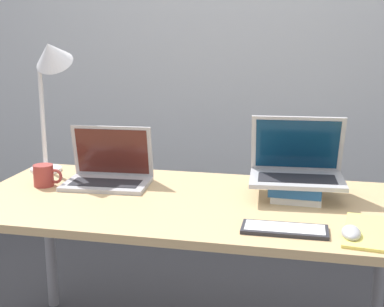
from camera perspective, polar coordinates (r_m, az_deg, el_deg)
The scene contains 10 objects.
wall_back at distance 3.25m, azimuth 4.90°, elevation 13.31°, with size 8.00×0.05×2.70m.
desk at distance 2.05m, azimuth -0.49°, elevation -6.72°, with size 1.64×0.79×0.71m.
laptop_left at distance 2.25m, azimuth -8.89°, elevation -2.03°, with size 0.36×0.25×0.24m.
book_stack at distance 2.09m, azimuth 11.14°, elevation -3.66°, with size 0.20×0.26×0.07m.
laptop_on_books at distance 2.08m, azimuth 11.12°, elevation -1.46°, with size 0.37×0.27×0.24m.
wireless_keyboard at distance 1.75m, azimuth 9.85°, elevation -7.96°, with size 0.28×0.12×0.01m.
mouse at distance 1.74m, azimuth 16.62°, elevation -8.10°, with size 0.06×0.11×0.04m.
notepad at distance 1.80m, azimuth 19.10°, elevation -7.97°, with size 0.23×0.33×0.01m.
mug at distance 2.27m, azimuth -15.47°, elevation -2.27°, with size 0.12×0.08×0.09m.
desk_lamp at distance 2.38m, azimuth -14.90°, elevation 8.67°, with size 0.23×0.20×0.62m.
Camera 1 is at (0.43, -1.49, 1.34)m, focal length 50.00 mm.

